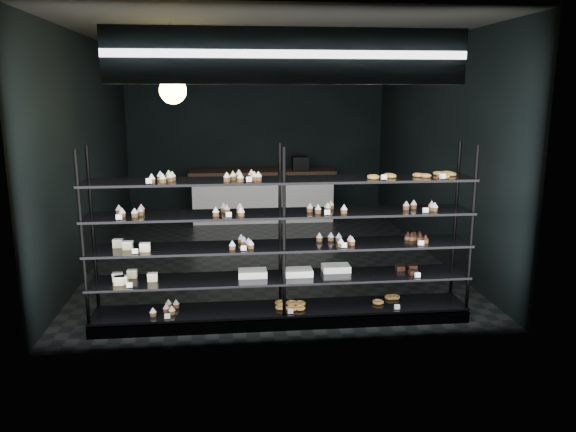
{
  "coord_description": "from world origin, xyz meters",
  "views": [
    {
      "loc": [
        -0.56,
        -8.11,
        2.43
      ],
      "look_at": [
        0.1,
        -1.9,
        1.05
      ],
      "focal_mm": 35.0,
      "sensor_mm": 36.0,
      "label": 1
    }
  ],
  "objects": [
    {
      "name": "room",
      "position": [
        0.0,
        0.0,
        1.6
      ],
      "size": [
        5.01,
        6.01,
        3.2
      ],
      "color": "black",
      "rests_on": "ground"
    },
    {
      "name": "pendant_lamp",
      "position": [
        -1.17,
        -1.44,
        2.45
      ],
      "size": [
        0.31,
        0.31,
        0.88
      ],
      "color": "black",
      "rests_on": "room"
    },
    {
      "name": "display_shelf",
      "position": [
        -0.04,
        -2.45,
        0.63
      ],
      "size": [
        4.0,
        0.5,
        1.91
      ],
      "color": "black",
      "rests_on": "room"
    },
    {
      "name": "signage",
      "position": [
        0.0,
        -2.93,
        2.75
      ],
      "size": [
        3.3,
        0.05,
        0.5
      ],
      "color": "#0E1B46",
      "rests_on": "room"
    },
    {
      "name": "service_counter",
      "position": [
        0.09,
        2.5,
        0.5
      ],
      "size": [
        2.76,
        0.65,
        1.23
      ],
      "color": "white",
      "rests_on": "room"
    }
  ]
}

